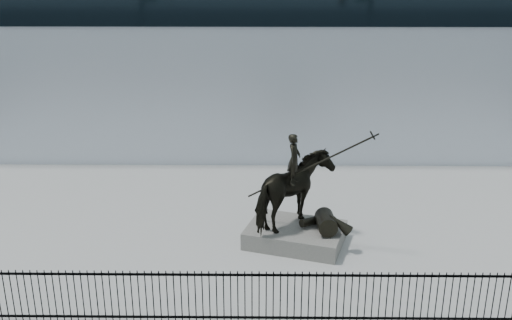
{
  "coord_description": "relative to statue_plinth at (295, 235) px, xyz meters",
  "views": [
    {
      "loc": [
        0.4,
        -11.87,
        9.33
      ],
      "look_at": [
        0.21,
        6.0,
        2.91
      ],
      "focal_mm": 42.0,
      "sensor_mm": 36.0,
      "label": 1
    }
  ],
  "objects": [
    {
      "name": "plaza",
      "position": [
        -1.49,
        1.33,
        -0.36
      ],
      "size": [
        30.0,
        12.0,
        0.15
      ],
      "primitive_type": "cube",
      "color": "#999896",
      "rests_on": "ground"
    },
    {
      "name": "building",
      "position": [
        -1.49,
        14.33,
        4.06
      ],
      "size": [
        44.0,
        14.0,
        9.0
      ],
      "primitive_type": "cube",
      "color": "silver",
      "rests_on": "ground"
    },
    {
      "name": "picket_fence",
      "position": [
        -1.49,
        -4.42,
        0.47
      ],
      "size": [
        22.1,
        0.1,
        1.5
      ],
      "color": "black",
      "rests_on": "plaza"
    },
    {
      "name": "statue_plinth",
      "position": [
        0.0,
        0.0,
        0.0
      ],
      "size": [
        3.53,
        2.91,
        0.57
      ],
      "primitive_type": "cube",
      "rotation": [
        0.0,
        0.0,
        -0.3
      ],
      "color": "#585551",
      "rests_on": "plaza"
    },
    {
      "name": "equestrian_statue",
      "position": [
        0.06,
        -0.02,
        1.48
      ],
      "size": [
        3.74,
        2.92,
        3.31
      ],
      "rotation": [
        0.0,
        0.0,
        -0.3
      ],
      "color": "black",
      "rests_on": "statue_plinth"
    }
  ]
}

